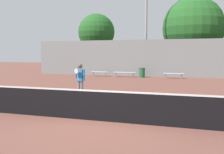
{
  "coord_description": "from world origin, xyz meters",
  "views": [
    {
      "loc": [
        2.92,
        -7.89,
        2.2
      ],
      "look_at": [
        -1.27,
        5.16,
        0.98
      ],
      "focal_mm": 42.0,
      "sensor_mm": 36.0,
      "label": 1
    }
  ],
  "objects_px": {
    "bench_adjacent_court": "(174,74)",
    "bench_by_gate": "(100,72)",
    "tennis_net": "(101,105)",
    "tree_green_broad": "(96,32)",
    "trash_bin": "(142,73)",
    "light_pole_near_left": "(146,4)",
    "tennis_player": "(80,78)",
    "tree_dark_dense": "(193,28)",
    "bench_courtside_near": "(125,73)"
  },
  "relations": [
    {
      "from": "light_pole_near_left",
      "to": "trash_bin",
      "type": "bearing_deg",
      "value": -90.15
    },
    {
      "from": "tennis_player",
      "to": "tree_dark_dense",
      "type": "height_order",
      "value": "tree_dark_dense"
    },
    {
      "from": "tennis_player",
      "to": "tree_dark_dense",
      "type": "relative_size",
      "value": 0.21
    },
    {
      "from": "tennis_net",
      "to": "tree_green_broad",
      "type": "relative_size",
      "value": 1.55
    },
    {
      "from": "tennis_net",
      "to": "trash_bin",
      "type": "distance_m",
      "value": 16.23
    },
    {
      "from": "tennis_player",
      "to": "bench_by_gate",
      "type": "height_order",
      "value": "tennis_player"
    },
    {
      "from": "bench_adjacent_court",
      "to": "bench_by_gate",
      "type": "height_order",
      "value": "same"
    },
    {
      "from": "bench_courtside_near",
      "to": "tennis_net",
      "type": "bearing_deg",
      "value": -77.65
    },
    {
      "from": "tree_dark_dense",
      "to": "bench_adjacent_court",
      "type": "bearing_deg",
      "value": -106.1
    },
    {
      "from": "bench_courtside_near",
      "to": "light_pole_near_left",
      "type": "xyz_separation_m",
      "value": [
        1.66,
        1.86,
        6.64
      ]
    },
    {
      "from": "trash_bin",
      "to": "bench_adjacent_court",
      "type": "bearing_deg",
      "value": -1.83
    },
    {
      "from": "light_pole_near_left",
      "to": "bench_courtside_near",
      "type": "bearing_deg",
      "value": -131.7
    },
    {
      "from": "bench_adjacent_court",
      "to": "bench_courtside_near",
      "type": "bearing_deg",
      "value": 180.0
    },
    {
      "from": "trash_bin",
      "to": "tree_dark_dense",
      "type": "height_order",
      "value": "tree_dark_dense"
    },
    {
      "from": "light_pole_near_left",
      "to": "tree_dark_dense",
      "type": "bearing_deg",
      "value": 37.07
    },
    {
      "from": "tree_green_broad",
      "to": "tennis_player",
      "type": "bearing_deg",
      "value": -71.26
    },
    {
      "from": "tree_green_broad",
      "to": "bench_by_gate",
      "type": "bearing_deg",
      "value": -66.22
    },
    {
      "from": "tree_green_broad",
      "to": "tree_dark_dense",
      "type": "bearing_deg",
      "value": -4.05
    },
    {
      "from": "bench_adjacent_court",
      "to": "tree_dark_dense",
      "type": "distance_m",
      "value": 7.02
    },
    {
      "from": "tennis_player",
      "to": "light_pole_near_left",
      "type": "relative_size",
      "value": 0.14
    },
    {
      "from": "bench_courtside_near",
      "to": "bench_adjacent_court",
      "type": "height_order",
      "value": "same"
    },
    {
      "from": "bench_courtside_near",
      "to": "light_pole_near_left",
      "type": "bearing_deg",
      "value": 48.3
    },
    {
      "from": "bench_courtside_near",
      "to": "tree_dark_dense",
      "type": "relative_size",
      "value": 0.26
    },
    {
      "from": "tennis_net",
      "to": "bench_adjacent_court",
      "type": "xyz_separation_m",
      "value": [
        1.03,
        16.03,
        -0.1
      ]
    },
    {
      "from": "bench_by_gate",
      "to": "light_pole_near_left",
      "type": "relative_size",
      "value": 0.14
    },
    {
      "from": "light_pole_near_left",
      "to": "tree_green_broad",
      "type": "distance_m",
      "value": 8.27
    },
    {
      "from": "bench_adjacent_court",
      "to": "trash_bin",
      "type": "xyz_separation_m",
      "value": [
        -2.89,
        0.09,
        0.02
      ]
    },
    {
      "from": "tennis_player",
      "to": "bench_adjacent_court",
      "type": "xyz_separation_m",
      "value": [
        3.58,
        12.07,
        -0.56
      ]
    },
    {
      "from": "tennis_player",
      "to": "bench_adjacent_court",
      "type": "relative_size",
      "value": 0.96
    },
    {
      "from": "tennis_player",
      "to": "tree_green_broad",
      "type": "bearing_deg",
      "value": 128.12
    },
    {
      "from": "tennis_net",
      "to": "tree_green_broad",
      "type": "xyz_separation_m",
      "value": [
        -8.67,
        21.99,
        4.29
      ]
    },
    {
      "from": "tennis_net",
      "to": "bench_adjacent_court",
      "type": "distance_m",
      "value": 16.06
    },
    {
      "from": "tennis_net",
      "to": "bench_by_gate",
      "type": "height_order",
      "value": "tennis_net"
    },
    {
      "from": "tennis_net",
      "to": "trash_bin",
      "type": "height_order",
      "value": "tennis_net"
    },
    {
      "from": "light_pole_near_left",
      "to": "tree_dark_dense",
      "type": "distance_m",
      "value": 5.89
    },
    {
      "from": "tree_dark_dense",
      "to": "bench_courtside_near",
      "type": "bearing_deg",
      "value": -139.43
    },
    {
      "from": "bench_by_gate",
      "to": "tennis_net",
      "type": "bearing_deg",
      "value": -69.34
    },
    {
      "from": "trash_bin",
      "to": "tree_green_broad",
      "type": "height_order",
      "value": "tree_green_broad"
    },
    {
      "from": "bench_by_gate",
      "to": "trash_bin",
      "type": "distance_m",
      "value": 4.19
    },
    {
      "from": "tree_dark_dense",
      "to": "trash_bin",
      "type": "bearing_deg",
      "value": -130.82
    },
    {
      "from": "bench_adjacent_court",
      "to": "tree_green_broad",
      "type": "relative_size",
      "value": 0.25
    },
    {
      "from": "trash_bin",
      "to": "bench_by_gate",
      "type": "bearing_deg",
      "value": -178.74
    },
    {
      "from": "tennis_player",
      "to": "tennis_net",
      "type": "bearing_deg",
      "value": -37.78
    },
    {
      "from": "bench_courtside_near",
      "to": "tree_green_broad",
      "type": "bearing_deg",
      "value": 130.88
    },
    {
      "from": "trash_bin",
      "to": "bench_courtside_near",
      "type": "bearing_deg",
      "value": -176.8
    },
    {
      "from": "bench_adjacent_court",
      "to": "light_pole_near_left",
      "type": "distance_m",
      "value": 7.48
    },
    {
      "from": "bench_adjacent_court",
      "to": "trash_bin",
      "type": "distance_m",
      "value": 2.89
    },
    {
      "from": "tennis_net",
      "to": "tennis_player",
      "type": "xyz_separation_m",
      "value": [
        -2.55,
        3.95,
        0.46
      ]
    },
    {
      "from": "tennis_net",
      "to": "tree_dark_dense",
      "type": "height_order",
      "value": "tree_dark_dense"
    },
    {
      "from": "bench_by_gate",
      "to": "tree_dark_dense",
      "type": "xyz_separation_m",
      "value": [
        8.57,
        5.17,
        4.51
      ]
    }
  ]
}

